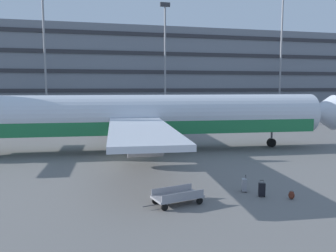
% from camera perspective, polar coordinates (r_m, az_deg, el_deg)
% --- Properties ---
extents(ground_plane, '(600.00, 600.00, 0.00)m').
position_cam_1_polar(ground_plane, '(30.58, -7.24, -5.15)').
color(ground_plane, slate).
extents(terminal_structure, '(130.05, 15.68, 17.91)m').
position_cam_1_polar(terminal_structure, '(74.48, -11.44, 8.67)').
color(terminal_structure, slate).
rests_on(terminal_structure, ground_plane).
extents(airliner, '(40.78, 33.00, 11.17)m').
position_cam_1_polar(airliner, '(32.82, -4.72, 1.50)').
color(airliner, silver).
rests_on(airliner, ground_plane).
extents(light_mast_left, '(1.80, 0.50, 25.31)m').
position_cam_1_polar(light_mast_left, '(62.82, -19.95, 13.77)').
color(light_mast_left, gray).
rests_on(light_mast_left, ground_plane).
extents(light_mast_center_left, '(1.80, 0.50, 21.16)m').
position_cam_1_polar(light_mast_center_left, '(64.03, -0.49, 12.11)').
color(light_mast_center_left, gray).
rests_on(light_mast_center_left, ground_plane).
extents(light_mast_center_right, '(1.80, 0.50, 24.80)m').
position_cam_1_polar(light_mast_center_right, '(73.50, 18.35, 12.54)').
color(light_mast_center_right, gray).
rests_on(light_mast_center_right, ground_plane).
extents(suitcase_large, '(0.41, 0.52, 0.99)m').
position_cam_1_polar(suitcase_large, '(21.12, 12.58, -9.53)').
color(suitcase_large, gray).
rests_on(suitcase_large, ground_plane).
extents(suitcase_upright, '(0.41, 0.31, 0.95)m').
position_cam_1_polar(suitcase_upright, '(20.40, 15.36, -10.16)').
color(suitcase_upright, black).
rests_on(suitcase_upright, ground_plane).
extents(backpack_red, '(0.41, 0.40, 0.50)m').
position_cam_1_polar(backpack_red, '(20.54, 19.88, -10.82)').
color(backpack_red, '#592619').
rests_on(backpack_red, ground_plane).
extents(baggage_cart, '(3.37, 1.86, 0.82)m').
position_cam_1_polar(baggage_cart, '(18.54, 1.57, -11.65)').
color(baggage_cart, gray).
rests_on(baggage_cart, ground_plane).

